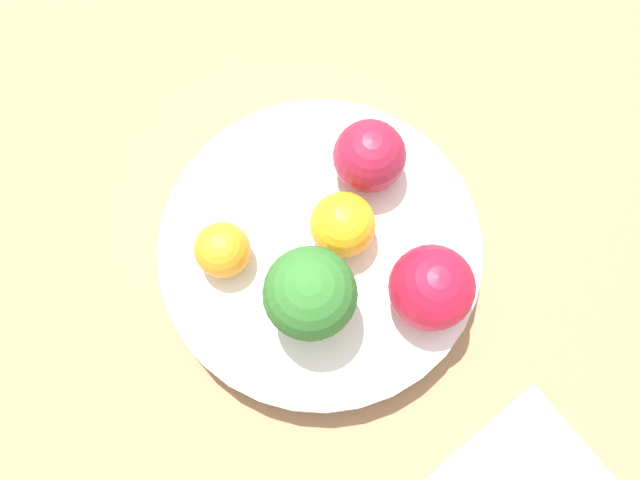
{
  "coord_description": "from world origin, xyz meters",
  "views": [
    {
      "loc": [
        -0.12,
        -0.07,
        0.51
      ],
      "look_at": [
        0.0,
        0.0,
        0.06
      ],
      "focal_mm": 35.0,
      "sensor_mm": 36.0,
      "label": 1
    }
  ],
  "objects_px": {
    "broccoli": "(310,294)",
    "apple_green": "(370,157)",
    "bowl": "(320,250)",
    "orange_back": "(343,225)",
    "orange_front": "(222,250)",
    "apple_red": "(431,287)"
  },
  "relations": [
    {
      "from": "bowl",
      "to": "apple_red",
      "type": "height_order",
      "value": "apple_red"
    },
    {
      "from": "orange_back",
      "to": "apple_red",
      "type": "bearing_deg",
      "value": -96.58
    },
    {
      "from": "orange_back",
      "to": "broccoli",
      "type": "bearing_deg",
      "value": -170.91
    },
    {
      "from": "broccoli",
      "to": "orange_back",
      "type": "bearing_deg",
      "value": 9.09
    },
    {
      "from": "apple_red",
      "to": "orange_front",
      "type": "bearing_deg",
      "value": 110.11
    },
    {
      "from": "apple_green",
      "to": "bowl",
      "type": "bearing_deg",
      "value": 179.42
    },
    {
      "from": "apple_green",
      "to": "orange_front",
      "type": "distance_m",
      "value": 0.13
    },
    {
      "from": "broccoli",
      "to": "apple_red",
      "type": "xyz_separation_m",
      "value": [
        0.05,
        -0.07,
        -0.02
      ]
    },
    {
      "from": "bowl",
      "to": "apple_red",
      "type": "relative_size",
      "value": 4.08
    },
    {
      "from": "broccoli",
      "to": "apple_green",
      "type": "relative_size",
      "value": 1.43
    },
    {
      "from": "orange_front",
      "to": "bowl",
      "type": "bearing_deg",
      "value": -49.81
    },
    {
      "from": "apple_red",
      "to": "orange_front",
      "type": "relative_size",
      "value": 1.47
    },
    {
      "from": "orange_back",
      "to": "apple_green",
      "type": "bearing_deg",
      "value": 9.65
    },
    {
      "from": "bowl",
      "to": "broccoli",
      "type": "relative_size",
      "value": 3.13
    },
    {
      "from": "bowl",
      "to": "apple_green",
      "type": "height_order",
      "value": "apple_green"
    },
    {
      "from": "bowl",
      "to": "broccoli",
      "type": "bearing_deg",
      "value": -156.27
    },
    {
      "from": "apple_red",
      "to": "orange_back",
      "type": "bearing_deg",
      "value": 83.42
    },
    {
      "from": "apple_red",
      "to": "apple_green",
      "type": "xyz_separation_m",
      "value": [
        0.06,
        0.09,
        -0.0
      ]
    },
    {
      "from": "broccoli",
      "to": "apple_green",
      "type": "bearing_deg",
      "value": 9.36
    },
    {
      "from": "bowl",
      "to": "orange_back",
      "type": "xyz_separation_m",
      "value": [
        0.01,
        -0.01,
        0.04
      ]
    },
    {
      "from": "bowl",
      "to": "orange_back",
      "type": "distance_m",
      "value": 0.05
    },
    {
      "from": "apple_red",
      "to": "orange_front",
      "type": "distance_m",
      "value": 0.15
    }
  ]
}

